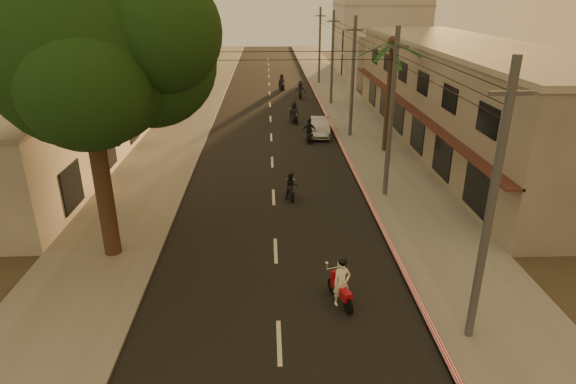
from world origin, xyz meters
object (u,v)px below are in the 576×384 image
at_px(scooter_far_a, 294,113).
at_px(broadleaf_tree, 94,51).
at_px(scooter_mid_a, 291,187).
at_px(scooter_far_c, 282,83).
at_px(parked_car, 320,127).
at_px(scooter_far_b, 300,90).
at_px(palm_tree, 392,48).
at_px(scooter_mid_b, 309,131).
at_px(scooter_red, 341,284).

bearing_deg(scooter_far_a, broadleaf_tree, -125.98).
bearing_deg(scooter_mid_a, scooter_far_c, 85.15).
bearing_deg(parked_car, scooter_far_c, 101.51).
xyz_separation_m(broadleaf_tree, scooter_far_b, (9.89, 32.91, -7.61)).
height_order(palm_tree, scooter_mid_b, palm_tree).
bearing_deg(scooter_mid_a, parked_car, 73.05).
relative_size(broadleaf_tree, scooter_far_a, 6.30).
relative_size(scooter_red, scooter_far_c, 1.04).
xyz_separation_m(scooter_red, scooter_far_b, (0.99, 37.03, 0.01)).
height_order(scooter_mid_a, scooter_far_a, scooter_far_a).
relative_size(scooter_red, scooter_far_a, 1.00).
bearing_deg(broadleaf_tree, scooter_mid_b, 60.20).
bearing_deg(scooter_far_c, scooter_mid_a, -107.43).
bearing_deg(palm_tree, scooter_red, -107.64).
bearing_deg(palm_tree, broadleaf_tree, -136.52).
xyz_separation_m(scooter_far_b, parked_car, (0.60, -14.62, -0.17)).
distance_m(scooter_red, scooter_far_a, 26.45).
distance_m(scooter_mid_a, parked_car, 13.04).
distance_m(scooter_far_a, scooter_far_c, 15.55).
bearing_deg(parked_car, palm_tree, -42.78).
relative_size(broadleaf_tree, scooter_mid_a, 7.57).
xyz_separation_m(broadleaf_tree, scooter_far_a, (8.63, 22.33, -7.61)).
distance_m(scooter_mid_a, scooter_far_a, 16.78).
xyz_separation_m(scooter_mid_a, scooter_far_a, (1.06, 16.74, 0.16)).
distance_m(broadleaf_tree, parked_car, 22.48).
distance_m(broadleaf_tree, palm_tree, 20.18).
xyz_separation_m(palm_tree, scooter_red, (-5.71, -17.97, -6.29)).
distance_m(broadleaf_tree, scooter_mid_b, 20.51).
distance_m(scooter_far_a, parked_car, 4.45).
xyz_separation_m(palm_tree, scooter_mid_a, (-7.04, -8.27, -6.44)).
bearing_deg(scooter_far_a, palm_tree, -69.65).
bearing_deg(scooter_mid_b, parked_car, 60.99).
distance_m(broadleaf_tree, scooter_red, 12.42).
height_order(broadleaf_tree, parked_car, broadleaf_tree).
xyz_separation_m(scooter_mid_a, scooter_far_c, (0.47, 32.28, 0.13)).
distance_m(palm_tree, scooter_far_c, 25.68).
bearing_deg(scooter_red, scooter_far_c, 73.77).
height_order(palm_tree, scooter_far_c, palm_tree).
relative_size(parked_car, scooter_far_c, 2.34).
xyz_separation_m(broadleaf_tree, scooter_mid_b, (9.46, 16.51, -7.65)).
relative_size(broadleaf_tree, scooter_far_b, 6.28).
distance_m(scooter_mid_b, scooter_far_b, 16.41).
xyz_separation_m(palm_tree, scooter_far_c, (-6.56, 24.01, -6.31)).
distance_m(palm_tree, scooter_far_b, 20.62).
relative_size(broadleaf_tree, palm_tree, 1.48).
relative_size(palm_tree, parked_car, 1.90).
bearing_deg(scooter_mid_b, scooter_mid_a, -98.56).
bearing_deg(scooter_far_b, scooter_mid_a, -93.45).
height_order(scooter_far_b, parked_car, scooter_far_b).
xyz_separation_m(palm_tree, scooter_far_b, (-4.72, 19.06, -6.29)).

